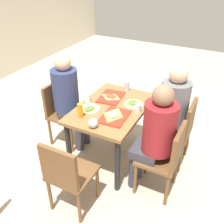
{
  "coord_description": "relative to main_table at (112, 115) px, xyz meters",
  "views": [
    {
      "loc": [
        -2.26,
        -1.15,
        2.2
      ],
      "look_at": [
        0.0,
        0.0,
        0.65
      ],
      "focal_mm": 41.1,
      "sensor_mm": 36.0,
      "label": 1
    }
  ],
  "objects": [
    {
      "name": "pizza_slice_d",
      "position": [
        0.17,
        -0.2,
        0.12
      ],
      "size": [
        0.25,
        0.25,
        0.02
      ],
      "color": "tan",
      "rests_on": "paper_plate_near_edge"
    },
    {
      "name": "condiment_bottle",
      "position": [
        -0.35,
        0.2,
        0.19
      ],
      "size": [
        0.06,
        0.06,
        0.16
      ],
      "primitive_type": "cylinder",
      "color": "orange",
      "rests_on": "main_table"
    },
    {
      "name": "pizza_slice_c",
      "position": [
        -0.18,
        0.19,
        0.12
      ],
      "size": [
        0.21,
        0.16,
        0.02
      ],
      "color": "tan",
      "rests_on": "paper_plate_center"
    },
    {
      "name": "plastic_cup_b",
      "position": [
        0.03,
        -0.31,
        0.16
      ],
      "size": [
        0.07,
        0.07,
        0.1
      ],
      "primitive_type": "cylinder",
      "color": "white",
      "rests_on": "main_table"
    },
    {
      "name": "main_table",
      "position": [
        0.0,
        0.0,
        0.0
      ],
      "size": [
        1.07,
        0.73,
        0.72
      ],
      "color": "olive",
      "rests_on": "ground_plane"
    },
    {
      "name": "chair_far_side",
      "position": [
        0.0,
        0.75,
        -0.13
      ],
      "size": [
        0.4,
        0.4,
        0.84
      ],
      "color": "brown",
      "rests_on": "ground_plane"
    },
    {
      "name": "ground_plane",
      "position": [
        0.0,
        0.0,
        -0.63
      ],
      "size": [
        10.0,
        10.0,
        0.02
      ],
      "primitive_type": "cube",
      "color": "#B7A893"
    },
    {
      "name": "chair_left_end",
      "position": [
        -0.92,
        0.0,
        -0.13
      ],
      "size": [
        0.4,
        0.4,
        0.84
      ],
      "color": "brown",
      "rests_on": "ground_plane"
    },
    {
      "name": "paper_plate_near_edge",
      "position": [
        0.16,
        -0.2,
        0.11
      ],
      "size": [
        0.22,
        0.22,
        0.01
      ],
      "primitive_type": "cylinder",
      "color": "white",
      "rests_on": "main_table"
    },
    {
      "name": "chair_near_right",
      "position": [
        0.27,
        -0.75,
        -0.13
      ],
      "size": [
        0.4,
        0.4,
        0.84
      ],
      "color": "brown",
      "rests_on": "ground_plane"
    },
    {
      "name": "plastic_cup_a",
      "position": [
        -0.03,
        0.31,
        0.16
      ],
      "size": [
        0.07,
        0.07,
        0.1
      ],
      "primitive_type": "cylinder",
      "color": "white",
      "rests_on": "main_table"
    },
    {
      "name": "foil_bundle",
      "position": [
        -0.46,
        -0.02,
        0.16
      ],
      "size": [
        0.1,
        0.1,
        0.1
      ],
      "primitive_type": "sphere",
      "color": "silver",
      "rests_on": "main_table"
    },
    {
      "name": "pizza_slice_a",
      "position": [
        -0.18,
        -0.11,
        0.13
      ],
      "size": [
        0.24,
        0.18,
        0.02
      ],
      "color": "#C68C47",
      "rests_on": "tray_red_near"
    },
    {
      "name": "tray_red_near",
      "position": [
        -0.19,
        -0.13,
        0.11
      ],
      "size": [
        0.37,
        0.28,
        0.02
      ],
      "primitive_type": "cube",
      "rotation": [
        0.0,
        0.0,
        0.06
      ],
      "color": "red",
      "rests_on": "main_table"
    },
    {
      "name": "pizza_slice_b",
      "position": [
        0.18,
        0.1,
        0.13
      ],
      "size": [
        0.15,
        0.21,
        0.02
      ],
      "color": "#DBAD60",
      "rests_on": "tray_red_far"
    },
    {
      "name": "soda_can",
      "position": [
        0.46,
        0.02,
        0.17
      ],
      "size": [
        0.07,
        0.07,
        0.12
      ],
      "primitive_type": "cylinder",
      "color": "#B7BCC6",
      "rests_on": "main_table"
    },
    {
      "name": "person_in_brown_jacket",
      "position": [
        0.27,
        -0.61,
        0.12
      ],
      "size": [
        0.32,
        0.42,
        1.25
      ],
      "color": "#383842",
      "rests_on": "ground_plane"
    },
    {
      "name": "chair_near_left",
      "position": [
        -0.27,
        -0.75,
        -0.13
      ],
      "size": [
        0.4,
        0.4,
        0.84
      ],
      "color": "brown",
      "rests_on": "ground_plane"
    },
    {
      "name": "person_far_side",
      "position": [
        -0.0,
        0.61,
        0.12
      ],
      "size": [
        0.32,
        0.42,
        1.25
      ],
      "color": "#383842",
      "rests_on": "ground_plane"
    },
    {
      "name": "person_in_red",
      "position": [
        -0.27,
        -0.61,
        0.12
      ],
      "size": [
        0.32,
        0.42,
        1.25
      ],
      "color": "#383842",
      "rests_on": "ground_plane"
    },
    {
      "name": "paper_plate_center",
      "position": [
        -0.16,
        0.2,
        0.11
      ],
      "size": [
        0.22,
        0.22,
        0.01
      ],
      "primitive_type": "cylinder",
      "color": "white",
      "rests_on": "main_table"
    },
    {
      "name": "tray_red_far",
      "position": [
        0.19,
        0.11,
        0.11
      ],
      "size": [
        0.39,
        0.3,
        0.02
      ],
      "primitive_type": "cube",
      "rotation": [
        0.0,
        0.0,
        0.11
      ],
      "color": "red",
      "rests_on": "main_table"
    }
  ]
}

